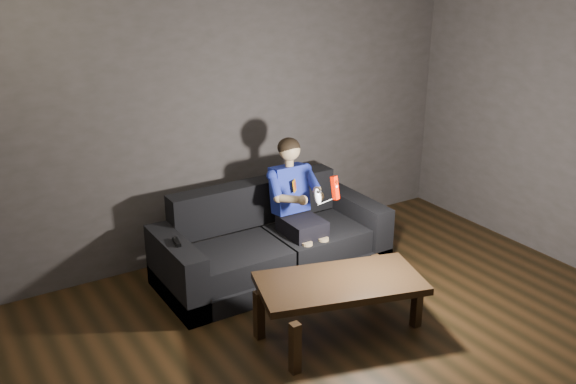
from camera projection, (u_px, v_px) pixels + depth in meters
back_wall at (216, 109)px, 5.61m from camera, size 5.00×0.04×2.70m
sofa at (271, 247)px, 5.54m from camera, size 1.97×0.85×0.76m
child at (296, 197)px, 5.46m from camera, size 0.46×0.56×1.13m
wii_remote_red at (335, 188)px, 5.08m from camera, size 0.06×0.08×0.19m
nunchuk_white at (318, 197)px, 5.02m from camera, size 0.06×0.09×0.14m
wii_remote_black at (177, 242)px, 4.94m from camera, size 0.06×0.15×0.03m
coffee_table at (340, 287)px, 4.64m from camera, size 1.31×0.90×0.43m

